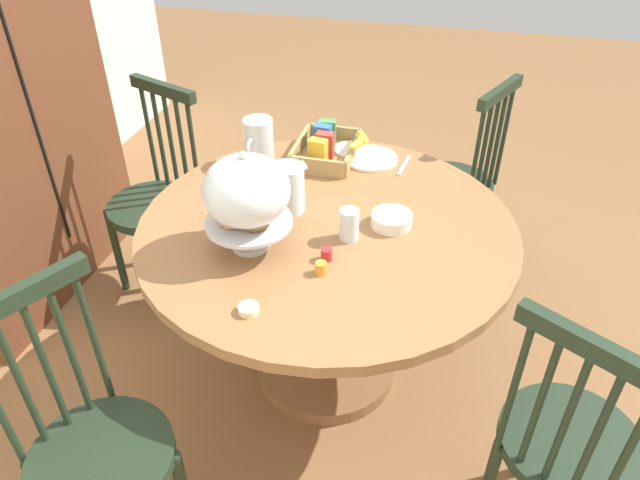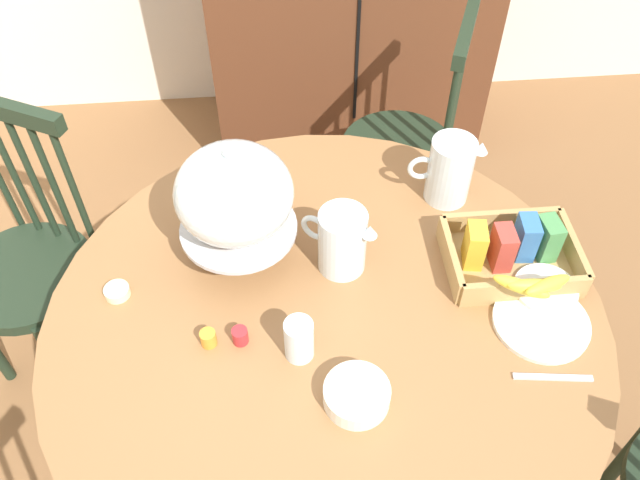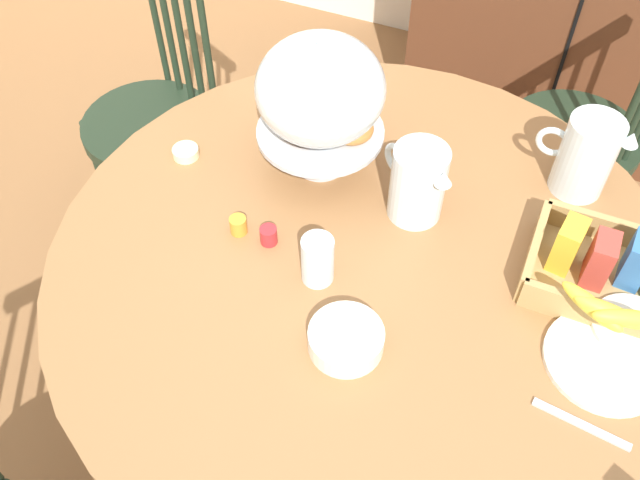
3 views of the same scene
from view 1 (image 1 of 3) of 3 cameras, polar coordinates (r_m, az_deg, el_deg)
name	(u,v)px [view 1 (image 1 of 3)]	position (r m, az deg, el deg)	size (l,w,h in m)	color
ground_plane	(309,370)	(2.52, -1.10, -12.45)	(10.00, 10.00, 0.00)	brown
dining_table	(327,267)	(2.14, 0.67, -2.65)	(1.30, 1.30, 0.74)	olive
windsor_chair_near_window	(96,453)	(1.83, -20.81, -18.70)	(0.45, 0.45, 0.97)	#1E2D1E
windsor_chair_by_cabinet	(567,448)	(1.87, 22.71, -18.02)	(0.45, 0.45, 0.97)	#1E2D1E
windsor_chair_facing_door	(455,186)	(2.86, 12.89, 5.10)	(0.44, 0.44, 0.97)	#1E2D1E
windsor_chair_far_side	(157,204)	(2.76, -15.47, 3.38)	(0.43, 0.43, 0.97)	#1E2D1E
pastry_stand_with_dome	(246,194)	(1.82, -7.12, 4.42)	(0.28, 0.28, 0.34)	silver
orange_juice_pitcher	(288,190)	(2.06, -3.11, 4.82)	(0.18, 0.13, 0.17)	silver
milk_pitcher	(259,143)	(2.37, -5.92, 9.27)	(0.20, 0.12, 0.18)	silver
cereal_basket	(329,147)	(2.41, 0.85, 8.95)	(0.32, 0.30, 0.12)	tan
china_plate_large	(370,158)	(2.42, 4.89, 7.87)	(0.22, 0.22, 0.01)	white
china_plate_small	(352,150)	(2.46, 3.13, 8.71)	(0.15, 0.15, 0.01)	white
cereal_bowl	(392,220)	(2.02, 6.92, 1.96)	(0.14, 0.14, 0.04)	white
drinking_glass	(349,225)	(1.92, 2.82, 1.50)	(0.06, 0.06, 0.11)	silver
butter_dish	(249,309)	(1.68, -6.91, -6.62)	(0.06, 0.06, 0.02)	beige
jam_jar_strawberry	(327,254)	(1.85, 0.64, -1.39)	(0.04, 0.04, 0.04)	#B7282D
jam_jar_apricot	(321,268)	(1.80, 0.10, -2.71)	(0.04, 0.04, 0.04)	orange
table_knife	(338,153)	(2.46, 1.74, 8.39)	(0.17, 0.01, 0.01)	silver
dinner_fork	(331,152)	(2.47, 1.08, 8.52)	(0.17, 0.01, 0.01)	silver
soup_spoon	(404,165)	(2.39, 8.11, 7.17)	(0.17, 0.01, 0.01)	silver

